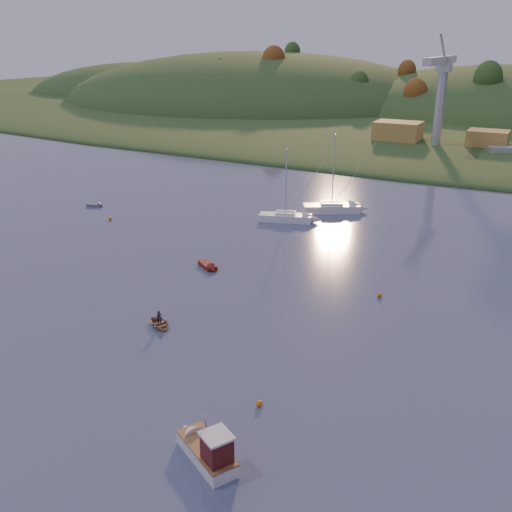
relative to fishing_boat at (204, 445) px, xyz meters
The scene contains 23 objects.
ground 12.38m from the fishing_boat, 152.52° to the right, with size 500.00×500.00×0.00m, color #333954.
far_shore 224.57m from the fishing_boat, 92.80° to the left, with size 620.00×220.00×1.50m, color #26431A.
shore_slope 159.68m from the fishing_boat, 93.93° to the left, with size 640.00×150.00×7.00m, color #26431A.
hill_left_far 270.25m from the fishing_boat, 129.24° to the left, with size 120.00×100.00×32.00m, color #26431A.
hill_left 218.97m from the fishing_boat, 117.45° to the left, with size 170.00×140.00×44.00m, color #26431A.
hill_center 204.31m from the fishing_boat, 90.27° to the left, with size 140.00×120.00×36.00m, color #26431A.
hillside_trees 179.64m from the fishing_boat, 93.50° to the left, with size 280.00×50.00×32.00m, color #234C1B, non-canonical shape.
wharf 116.46m from the fishing_boat, 92.93° to the left, with size 42.00×16.00×2.40m, color slate.
shed_west 118.89m from the fishing_boat, 99.18° to the left, with size 11.00×8.00×4.80m, color #AB8939.
shed_east 118.37m from the fishing_boat, 89.01° to the left, with size 9.00×7.00×4.00m, color #AB8939.
dock_crane 114.22m from the fishing_boat, 94.54° to the left, with size 3.20×28.00×20.30m.
fishing_boat is the anchor object (origin of this frame).
sailboat_near 53.39m from the fishing_boat, 109.58° to the left, with size 8.33×4.81×11.08m.
sailboat_far 59.82m from the fishing_boat, 103.01° to the left, with size 9.13×6.79×12.46m.
canoe 19.28m from the fishing_boat, 135.88° to the left, with size 2.17×3.04×0.63m, color #A17B58.
paddler 19.28m from the fishing_boat, 135.88° to the left, with size 0.52×0.34×1.43m, color black.
red_tender 33.28m from the fishing_boat, 121.84° to the left, with size 3.77×3.07×1.25m.
grey_dinghy 65.35m from the fishing_boat, 138.87° to the left, with size 2.98×1.81×1.05m.
work_vessel 112.48m from the fishing_boat, 86.78° to the left, with size 15.94×10.39×3.86m.
buoy_0 6.71m from the fishing_boat, 84.39° to the left, with size 0.50×0.50×0.50m, color orange.
buoy_1 30.32m from the fishing_boat, 84.49° to the left, with size 0.50×0.50×0.50m, color orange.
buoy_2 56.69m from the fishing_boat, 137.83° to the left, with size 0.50×0.50×0.50m, color orange.
buoy_3 57.28m from the fishing_boat, 110.45° to the left, with size 0.50×0.50×0.50m, color orange.
Camera 1 is at (28.57, -19.84, 25.99)m, focal length 40.00 mm.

